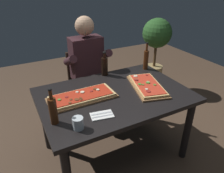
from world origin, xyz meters
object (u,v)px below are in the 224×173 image
Objects in this scene: pizza_rectangular_left at (147,86)px; wine_bottle_dark at (146,59)px; dining_table at (114,102)px; diner_chair at (86,81)px; oil_bottle_amber at (105,66)px; potted_plant_corner at (156,45)px; vinegar_bottle_green at (53,110)px; pizza_rectangular_front at (82,97)px; tumbler_near_camera at (78,124)px; seated_diner at (88,66)px.

wine_bottle_dark is (0.26, 0.39, 0.10)m from pizza_rectangular_left.
dining_table is 4.36× the size of wine_bottle_dark.
wine_bottle_dark reaches higher than diner_chair.
oil_bottle_amber is at bearing -80.56° from diner_chair.
dining_table is 1.21× the size of potted_plant_corner.
oil_bottle_amber is at bearing 117.74° from pizza_rectangular_left.
wine_bottle_dark reaches higher than vinegar_bottle_green.
oil_bottle_amber reaches higher than pizza_rectangular_left.
vinegar_bottle_green is at bearing -156.44° from wine_bottle_dark.
diner_chair is at bearing 67.55° from pizza_rectangular_front.
oil_bottle_amber is at bearing 171.61° from wine_bottle_dark.
tumbler_near_camera is at bearing -160.72° from pizza_rectangular_left.
wine_bottle_dark is at bearing -8.39° from oil_bottle_amber.
pizza_rectangular_front is at bearing -112.45° from diner_chair.
oil_bottle_amber is (0.10, 0.42, 0.20)m from dining_table.
potted_plant_corner reaches higher than diner_chair.
seated_diner reaches higher than pizza_rectangular_front.
pizza_rectangular_left is 2.16× the size of oil_bottle_amber.
pizza_rectangular_left is at bearing 8.31° from vinegar_bottle_green.
pizza_rectangular_front is 0.71× the size of diner_chair.
oil_bottle_amber is 0.95m from tumbler_near_camera.
wine_bottle_dark is at bearing -34.24° from seated_diner.
vinegar_bottle_green is 3.16× the size of tumbler_near_camera.
dining_table is 5.22× the size of oil_bottle_amber.
seated_diner is (-0.32, 0.78, -0.02)m from pizza_rectangular_left.
diner_chair is at bearing 138.33° from wine_bottle_dark.
pizza_rectangular_left is at bearing -67.92° from seated_diner.
pizza_rectangular_left reaches higher than dining_table.
seated_diner reaches higher than dining_table.
pizza_rectangular_front is 0.55m from oil_bottle_amber.
potted_plant_corner is at bearing 48.51° from pizza_rectangular_left.
potted_plant_corner reaches higher than pizza_rectangular_left.
tumbler_near_camera is at bearing -114.39° from pizza_rectangular_front.
vinegar_bottle_green reaches higher than dining_table.
potted_plant_corner is (0.97, 1.10, -0.02)m from pizza_rectangular_left.
tumbler_near_camera is (-0.82, -0.29, 0.02)m from pizza_rectangular_left.
dining_table is 0.67m from vinegar_bottle_green.
pizza_rectangular_left is 1.96× the size of vinegar_bottle_green.
seated_diner reaches higher than tumbler_near_camera.
dining_table is at bearing 172.64° from pizza_rectangular_left.
vinegar_bottle_green is (-0.96, -0.14, 0.10)m from pizza_rectangular_left.
seated_diner is 1.15× the size of potted_plant_corner.
tumbler_near_camera reaches higher than pizza_rectangular_left.
potted_plant_corner is at bearing 27.54° from oil_bottle_amber.
wine_bottle_dark is 0.24× the size of seated_diner.
wine_bottle_dark is 0.85m from diner_chair.
diner_chair is (0.03, 0.86, -0.16)m from dining_table.
pizza_rectangular_left is at bearing -62.26° from oil_bottle_amber.
seated_diner is (0.33, 0.68, -0.02)m from pizza_rectangular_front.
pizza_rectangular_front is 0.53× the size of potted_plant_corner.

